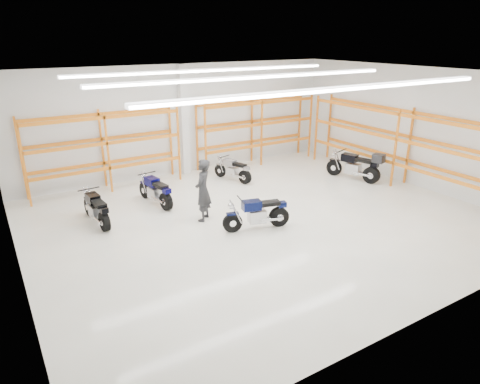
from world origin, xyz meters
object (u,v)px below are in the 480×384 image
motorcycle_main (259,214)px  structural_column (184,121)px  standing_man (203,190)px  motorcycle_back_b (156,192)px  motorcycle_back_c (234,170)px  motorcycle_back_a (97,210)px  motorcycle_back_d (358,166)px

motorcycle_main → structural_column: size_ratio=0.46×
standing_man → structural_column: (1.63, 4.87, 1.25)m
motorcycle_back_b → motorcycle_back_c: (3.63, 0.83, -0.04)m
motorcycle_main → motorcycle_back_a: size_ratio=1.00×
motorcycle_back_a → motorcycle_back_b: size_ratio=0.99×
motorcycle_back_a → motorcycle_back_c: 5.97m
motorcycle_back_c → motorcycle_back_a: bearing=-166.4°
motorcycle_back_c → motorcycle_main: bearing=-111.3°
motorcycle_back_d → structural_column: structural_column is taller
motorcycle_back_c → structural_column: size_ratio=0.41×
motorcycle_back_b → motorcycle_back_c: 3.73m
motorcycle_main → motorcycle_back_d: 6.24m
motorcycle_main → motorcycle_back_d: bearing=16.5°
motorcycle_back_c → motorcycle_back_b: bearing=-167.1°
motorcycle_main → motorcycle_back_b: motorcycle_main is taller
motorcycle_back_a → motorcycle_back_b: bearing=14.8°
motorcycle_back_a → standing_man: size_ratio=1.03×
motorcycle_back_a → motorcycle_back_c: motorcycle_back_a is taller
motorcycle_main → motorcycle_back_c: (1.70, 4.34, -0.04)m
motorcycle_back_a → motorcycle_back_c: size_ratio=1.11×
motorcycle_back_c → structural_column: 2.96m
motorcycle_back_b → motorcycle_main: bearing=-61.1°
motorcycle_back_a → standing_man: standing_man is taller
motorcycle_back_c → motorcycle_back_d: size_ratio=0.78×
motorcycle_back_c → motorcycle_back_d: (4.29, -2.57, 0.16)m
motorcycle_back_b → standing_man: size_ratio=1.04×
motorcycle_main → standing_man: bearing=127.2°
motorcycle_back_a → motorcycle_back_b: (2.17, 0.57, 0.01)m
motorcycle_main → motorcycle_back_d: (5.98, 1.77, 0.11)m
motorcycle_main → structural_column: bearing=85.5°
motorcycle_back_b → structural_column: bearing=49.5°
motorcycle_back_b → motorcycle_back_d: 8.11m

